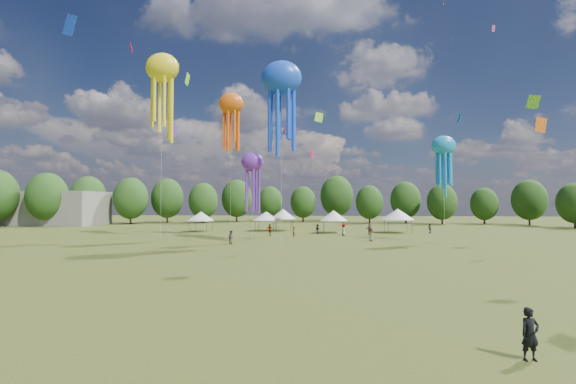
# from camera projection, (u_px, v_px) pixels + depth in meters

# --- Properties ---
(ground) EXTENTS (300.00, 300.00, 0.00)m
(ground) POSITION_uv_depth(u_px,v_px,m) (265.00, 339.00, 14.55)
(ground) COLOR #384416
(ground) RESTS_ON ground
(observer_main) EXTENTS (0.70, 0.53, 1.71)m
(observer_main) POSITION_uv_depth(u_px,v_px,m) (530.00, 334.00, 12.53)
(observer_main) COLOR black
(observer_main) RESTS_ON ground
(spectator_near) EXTENTS (1.05, 1.03, 1.71)m
(spectator_near) POSITION_uv_depth(u_px,v_px,m) (231.00, 237.00, 48.65)
(spectator_near) COLOR gray
(spectator_near) RESTS_ON ground
(spectators_far) EXTENTS (27.55, 15.71, 1.88)m
(spectators_far) POSITION_uv_depth(u_px,v_px,m) (346.00, 230.00, 62.18)
(spectators_far) COLOR gray
(spectators_far) RESTS_ON ground
(festival_tents) EXTENTS (40.78, 9.13, 4.21)m
(festival_tents) POSITION_uv_depth(u_px,v_px,m) (305.00, 215.00, 70.30)
(festival_tents) COLOR #47474C
(festival_tents) RESTS_ON ground
(show_kites) EXTENTS (43.70, 10.90, 27.38)m
(show_kites) POSITION_uv_depth(u_px,v_px,m) (242.00, 106.00, 53.57)
(show_kites) COLOR #F05F0F
(show_kites) RESTS_ON ground
(small_kites) EXTENTS (70.56, 49.69, 41.16)m
(small_kites) POSITION_uv_depth(u_px,v_px,m) (306.00, 51.00, 57.08)
(small_kites) COLOR #F05F0F
(small_kites) RESTS_ON ground
(treeline) EXTENTS (201.57, 95.24, 13.43)m
(treeline) POSITION_uv_depth(u_px,v_px,m) (297.00, 197.00, 77.31)
(treeline) COLOR #38281C
(treeline) RESTS_ON ground
(hangar) EXTENTS (40.00, 12.00, 8.00)m
(hangar) POSITION_uv_depth(u_px,v_px,m) (20.00, 208.00, 93.70)
(hangar) COLOR gray
(hangar) RESTS_ON ground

